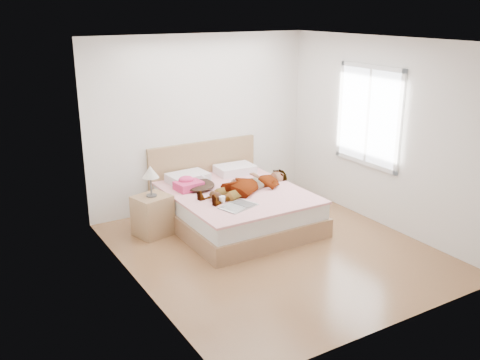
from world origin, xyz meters
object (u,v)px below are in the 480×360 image
Objects in this scene: woman at (248,182)px; plush_toy at (216,196)px; bed at (233,205)px; magazine at (238,206)px; coffee_mug at (222,199)px; towel at (188,184)px; nightstand at (153,212)px; phone at (204,177)px.

woman reaches higher than plush_toy.
magazine is at bearing -114.75° from bed.
woman is 12.86× the size of coffee_mug.
woman is 0.76× the size of bed.
bed reaches higher than towel.
towel reaches higher than magazine.
bed is at bearing 44.67° from coffee_mug.
bed is 2.14× the size of nightstand.
bed reaches higher than coffee_mug.
coffee_mug is at bearing 114.24° from magazine.
bed is 5.36× the size of towel.
nightstand is (-0.74, 0.60, -0.23)m from coffee_mug.
coffee_mug is (0.15, -0.72, -0.03)m from towel.
phone is (-0.50, 0.40, 0.06)m from woman.
woman reaches higher than towel.
magazine is 0.55× the size of nightstand.
woman reaches higher than magazine.
phone and towel have the same top height.
towel is 0.40× the size of nightstand.
coffee_mug is (-0.57, -0.27, -0.06)m from woman.
woman is 6.96× the size of plush_toy.
phone is 0.04× the size of bed.
woman reaches higher than phone.
towel is at bearing -135.93° from woman.
magazine is at bearing -44.59° from nightstand.
bed reaches higher than woman.
phone is 0.89m from nightstand.
plush_toy is at bearing -35.11° from nightstand.
bed reaches higher than magazine.
woman is 0.64m from coffee_mug.
phone is 0.92m from magazine.
bed is (-0.18, 0.12, -0.34)m from woman.
bed is 16.83× the size of coffee_mug.
plush_toy is at bearing 112.88° from magazine.
nightstand reaches higher than phone.
plush_toy reaches higher than coffee_mug.
bed is at bearing -10.48° from nightstand.
woman is at bearing -31.67° from towel.
magazine is (0.26, -0.95, -0.07)m from towel.
plush_toy is at bearing -115.36° from phone.
phone is 0.24m from towel.
towel is 0.62m from plush_toy.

